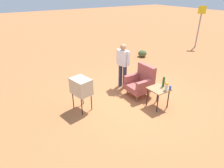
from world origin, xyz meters
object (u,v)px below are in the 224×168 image
Objects in this scene: side_table at (158,91)px; flower_vase at (166,86)px; person_standing at (123,63)px; road_sign at (199,25)px; tv_on_stand at (81,87)px; soda_can_blue at (170,88)px; bottle_wine_green at (164,82)px; armchair at (141,82)px.

side_table is 0.33m from flower_vase.
road_sign is (-1.96, 7.08, 0.44)m from person_standing.
road_sign is 7.90m from flower_vase.
tv_on_stand is at bearing -121.96° from flower_vase.
person_standing is at bearing -173.56° from flower_vase.
soda_can_blue is at bearing 76.18° from flower_vase.
bottle_wine_green is 1.21× the size of flower_vase.
tv_on_stand is at bearing -120.97° from soda_can_blue.
armchair is at bearing 11.91° from person_standing.
bottle_wine_green is at bearing 153.05° from flower_vase.
flower_vase is at bearing 6.44° from person_standing.
person_standing reaches higher than soda_can_blue.
bottle_wine_green is at bearing 63.82° from tv_on_stand.
tv_on_stand is at bearing -97.04° from armchair.
bottle_wine_green is (1.10, 2.24, 0.02)m from tv_on_stand.
side_table is 0.39× the size of person_standing.
side_table is at bearing -3.61° from armchair.
person_standing is 13.44× the size of soda_can_blue.
armchair is 1.66× the size of side_table.
side_table is 7.91m from road_sign.
bottle_wine_green is (3.64, -6.75, -0.58)m from road_sign.
road_sign is at bearing 120.11° from soda_can_blue.
tv_on_stand is 3.22× the size of bottle_wine_green.
armchair reaches higher than side_table.
person_standing is 7.36m from road_sign.
tv_on_stand reaches higher than soda_can_blue.
flower_vase is (-0.03, -0.14, 0.09)m from soda_can_blue.
tv_on_stand is (-0.26, -2.09, 0.28)m from armchair.
road_sign is at bearing 112.04° from armchair.
side_table is 5.23× the size of soda_can_blue.
side_table is 0.33m from bottle_wine_green.
flower_vase is (1.33, 2.13, 0.00)m from tv_on_stand.
side_table is 2.41× the size of flower_vase.
person_standing reaches higher than bottle_wine_green.
person_standing is 1.92m from flower_vase.
armchair is 2.12m from tv_on_stand.
side_table is 0.62× the size of tv_on_stand.
armchair is at bearing -67.96° from road_sign.
flower_vase is at bearing -103.82° from soda_can_blue.
person_standing is at bearing -168.90° from bottle_wine_green.
soda_can_blue is 0.28m from bottle_wine_green.
tv_on_stand reaches higher than flower_vase.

